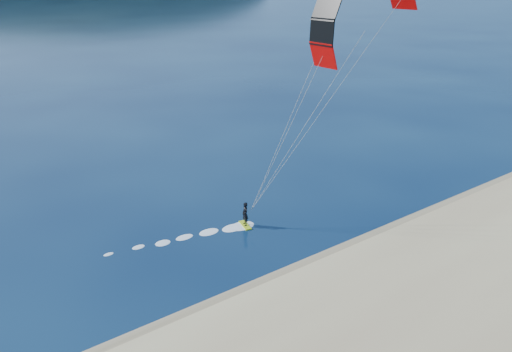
{
  "coord_description": "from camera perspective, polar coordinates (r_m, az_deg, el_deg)",
  "views": [
    {
      "loc": [
        -15.21,
        -14.81,
        17.67
      ],
      "look_at": [
        2.55,
        10.0,
        5.0
      ],
      "focal_mm": 33.34,
      "sensor_mm": 36.0,
      "label": 1
    }
  ],
  "objects": [
    {
      "name": "ground",
      "position": [
        27.62,
        8.18,
        -17.5
      ],
      "size": [
        1800.0,
        1800.0,
        0.0
      ],
      "primitive_type": "plane",
      "color": "#061432",
      "rests_on": "ground"
    },
    {
      "name": "kitesurfer_near",
      "position": [
        35.11,
        12.41,
        16.04
      ],
      "size": [
        23.27,
        6.56,
        18.23
      ],
      "color": "#BDD819",
      "rests_on": "ground"
    },
    {
      "name": "wet_sand",
      "position": [
        30.24,
        2.2,
        -13.1
      ],
      "size": [
        220.0,
        2.5,
        0.1
      ],
      "color": "#8D7952",
      "rests_on": "ground"
    }
  ]
}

